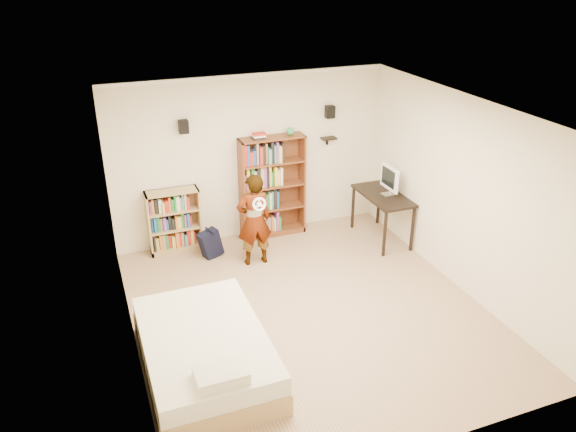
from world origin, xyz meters
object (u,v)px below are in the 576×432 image
at_px(low_bookshelf, 174,221).
at_px(computer_desk, 382,217).
at_px(tall_bookshelf, 272,187).
at_px(person, 254,220).
at_px(daybed, 205,347).

height_order(low_bookshelf, computer_desk, low_bookshelf).
xyz_separation_m(tall_bookshelf, person, (-0.59, -0.84, -0.12)).
distance_m(tall_bookshelf, daybed, 3.57).
bearing_deg(daybed, computer_desk, 31.75).
xyz_separation_m(tall_bookshelf, low_bookshelf, (-1.65, 0.00, -0.34)).
bearing_deg(daybed, person, 59.00).
bearing_deg(person, low_bookshelf, -37.66).
bearing_deg(person, computer_desk, -178.48).
xyz_separation_m(tall_bookshelf, computer_desk, (1.62, -0.82, -0.45)).
relative_size(computer_desk, person, 0.81).
relative_size(low_bookshelf, person, 0.71).
bearing_deg(tall_bookshelf, low_bookshelf, 179.90).
relative_size(daybed, person, 1.43).
bearing_deg(low_bookshelf, daybed, -94.35).
height_order(tall_bookshelf, computer_desk, tall_bookshelf).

